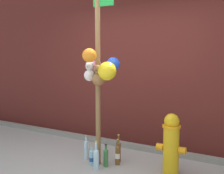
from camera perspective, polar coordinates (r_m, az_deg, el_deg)
The scene contains 11 objects.
building_wall at distance 5.22m, azimuth 5.67°, elevation 6.16°, with size 10.00×0.20×3.17m.
curb_strip at distance 5.12m, azimuth 3.65°, elevation -11.41°, with size 8.00×0.12×0.08m, color gray.
memorial_post at distance 4.10m, azimuth -2.48°, elevation 6.24°, with size 0.55×0.52×2.84m.
fire_hydrant at distance 4.01m, azimuth 11.54°, elevation -10.89°, with size 0.40×0.24×0.83m.
bottle_0 at distance 4.46m, azimuth 1.28°, elevation -12.41°, with size 0.07×0.07×0.42m.
bottle_1 at distance 4.28m, azimuth -1.21°, elevation -13.57°, with size 0.07×0.07×0.33m.
bottle_2 at distance 4.56m, azimuth -5.07°, elevation -12.09°, with size 0.07×0.07×0.38m.
bottle_3 at distance 4.35m, azimuth -4.05°, elevation -13.61°, with size 0.06×0.06×0.30m.
bottle_4 at distance 4.18m, azimuth -3.13°, elevation -13.75°, with size 0.08×0.08×0.41m.
bottle_5 at distance 4.70m, azimuth -2.94°, elevation -12.06°, with size 0.07×0.07×0.29m.
bottle_6 at distance 4.35m, azimuth 1.10°, elevation -13.15°, with size 0.07×0.07×0.38m.
Camera 1 is at (2.17, -2.92, 1.60)m, focal length 46.57 mm.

